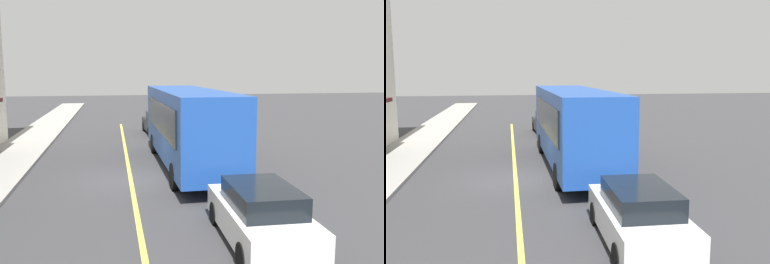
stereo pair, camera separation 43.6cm
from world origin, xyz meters
The scene contains 5 objects.
ground centered at (0.00, 0.00, 0.00)m, with size 120.00×120.00×0.00m, color #38383A.
lane_centre_stripe centered at (0.00, 0.00, 0.00)m, with size 36.00×0.16×0.01m, color #D8D14C.
bus centered at (1.90, -2.64, 1.99)m, with size 11.15×2.67×3.50m.
car_white centered at (-6.80, -2.93, 0.74)m, with size 4.35×1.95×1.52m.
car_black centered at (12.36, -2.49, 0.74)m, with size 4.38×2.03×1.52m.
Camera 2 is at (-16.42, 0.21, 4.31)m, focal length 38.97 mm.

